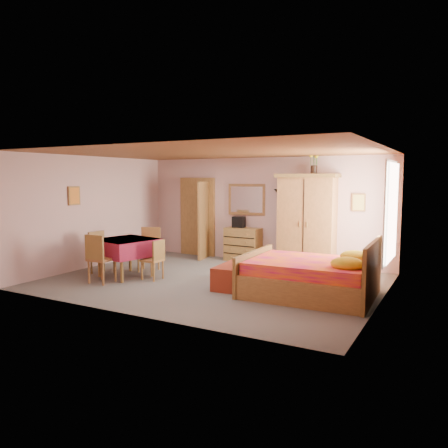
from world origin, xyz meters
The scene contains 23 objects.
floor centered at (0.00, 0.00, 0.00)m, with size 6.50×6.50×0.00m, color slate.
ceiling centered at (0.00, 0.00, 2.60)m, with size 6.50×6.50×0.00m, color brown.
wall_back centered at (0.00, 2.50, 1.30)m, with size 6.50×0.10×2.60m, color tan.
wall_front centered at (0.00, -2.50, 1.30)m, with size 6.50×0.10×2.60m, color tan.
wall_left centered at (-3.25, 0.00, 1.30)m, with size 0.10×5.00×2.60m, color tan.
wall_right centered at (3.25, 0.00, 1.30)m, with size 0.10×5.00×2.60m, color tan.
doorway centered at (-1.90, 2.47, 1.02)m, with size 1.06×0.12×2.15m, color #9E6B35.
window centered at (3.21, 1.20, 1.45)m, with size 0.08×1.40×1.95m, color white.
picture_left centered at (-3.22, -0.60, 1.70)m, with size 0.04×0.32×0.42m, color orange.
picture_back centered at (2.35, 2.47, 1.55)m, with size 0.30×0.04×0.40m, color #D8BF59.
chest_of_drawers centered at (-0.43, 2.27, 0.42)m, with size 0.89×0.45×0.84m, color olive.
wall_mirror centered at (-0.43, 2.48, 1.55)m, with size 1.00×0.05×0.79m, color white.
stereo centered at (-0.57, 2.31, 0.98)m, with size 0.30×0.22×0.28m, color black.
floor_lamp centered at (0.48, 2.34, 0.92)m, with size 0.23×0.23×1.83m, color black.
wardrobe centered at (1.26, 2.19, 1.09)m, with size 1.40×0.72×2.19m, color #AA6D39.
sunflower_vase centered at (1.36, 2.28, 2.45)m, with size 0.21×0.21×0.53m, color gold.
bed centered at (2.05, -0.09, 0.52)m, with size 2.25×1.77×1.04m, color #C31355.
bench centered at (0.57, -0.07, 0.22)m, with size 0.49×1.31×0.44m, color maroon.
dining_table centered at (-1.84, -0.50, 0.40)m, with size 1.10×1.10×0.81m, color maroon.
chair_south centered at (-1.89, -1.16, 0.49)m, with size 0.45×0.45×0.99m, color #986133.
chair_north centered at (-1.77, 0.16, 0.49)m, with size 0.44×0.44×0.98m, color #AA7139.
chair_west centered at (-2.46, -0.55, 0.46)m, with size 0.42×0.42×0.93m, color olive.
chair_east centered at (-1.18, -0.45, 0.41)m, with size 0.38×0.38×0.83m, color #B07A3B.
Camera 1 is at (4.38, -7.53, 2.09)m, focal length 35.00 mm.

